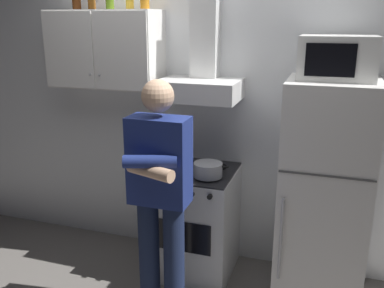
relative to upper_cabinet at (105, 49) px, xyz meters
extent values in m
plane|color=slate|center=(0.85, -0.37, -1.75)|extent=(7.00, 7.00, 0.00)
cube|color=white|center=(0.85, 0.23, -0.40)|extent=(4.80, 0.10, 2.70)
cube|color=white|center=(0.00, 0.01, 0.00)|extent=(0.90, 0.34, 0.60)
cube|color=white|center=(-0.22, -0.17, 0.00)|extent=(0.43, 0.01, 0.58)
cube|color=white|center=(0.22, -0.17, 0.00)|extent=(0.43, 0.01, 0.58)
sphere|color=#B2B2B7|center=(-0.04, -0.18, -0.18)|extent=(0.02, 0.02, 0.02)
sphere|color=#B2B2B7|center=(0.04, -0.18, -0.18)|extent=(0.02, 0.02, 0.02)
cube|color=silver|center=(0.80, -0.12, -1.32)|extent=(0.60, 0.60, 0.85)
cube|color=black|center=(0.80, -0.12, -0.89)|extent=(0.59, 0.59, 0.01)
cube|color=black|center=(0.80, -0.43, -1.30)|extent=(0.42, 0.01, 0.24)
cylinder|color=black|center=(0.67, -0.24, -0.88)|extent=(0.16, 0.16, 0.01)
cylinder|color=black|center=(0.93, -0.24, -0.88)|extent=(0.16, 0.16, 0.01)
cylinder|color=black|center=(0.67, 0.00, -0.88)|extent=(0.16, 0.16, 0.01)
cylinder|color=black|center=(0.93, 0.00, -0.88)|extent=(0.16, 0.16, 0.01)
cylinder|color=black|center=(0.60, -0.44, -0.95)|extent=(0.04, 0.02, 0.04)
cylinder|color=black|center=(0.73, -0.44, -0.95)|extent=(0.04, 0.02, 0.04)
cylinder|color=black|center=(0.87, -0.44, -0.95)|extent=(0.04, 0.02, 0.04)
cylinder|color=black|center=(1.00, -0.44, -0.95)|extent=(0.04, 0.02, 0.04)
cube|color=white|center=(0.80, -0.04, -0.27)|extent=(0.60, 0.44, 0.15)
cube|color=white|center=(0.80, 0.10, 0.10)|extent=(0.20, 0.16, 0.60)
cube|color=white|center=(1.75, -0.12, -0.95)|extent=(0.60, 0.60, 1.60)
cube|color=#4C4C4C|center=(1.75, -0.43, -0.71)|extent=(0.59, 0.01, 0.01)
cylinder|color=silver|center=(1.50, -0.44, -1.19)|extent=(0.02, 0.02, 0.60)
cube|color=silver|center=(1.75, -0.10, -0.01)|extent=(0.48, 0.36, 0.28)
cube|color=black|center=(1.71, -0.29, -0.01)|extent=(0.30, 0.01, 0.20)
cylinder|color=#192342|center=(0.66, -0.72, -1.32)|extent=(0.14, 0.14, 0.85)
cylinder|color=#192342|center=(0.84, -0.72, -1.32)|extent=(0.14, 0.14, 0.85)
cube|color=navy|center=(0.75, -0.72, -0.62)|extent=(0.38, 0.20, 0.56)
cylinder|color=navy|center=(0.75, -0.86, -0.58)|extent=(0.33, 0.17, 0.08)
cylinder|color=#DBAD89|center=(0.75, -0.86, -0.64)|extent=(0.33, 0.17, 0.08)
sphere|color=#DBAD89|center=(0.75, -0.72, -0.21)|extent=(0.20, 0.20, 0.20)
cylinder|color=#B7BABF|center=(0.93, -0.24, -0.82)|extent=(0.21, 0.21, 0.10)
cylinder|color=black|center=(0.80, -0.24, -0.79)|extent=(0.05, 0.01, 0.01)
cylinder|color=black|center=(1.06, -0.24, -0.79)|extent=(0.05, 0.01, 0.01)
cylinder|color=gold|center=(0.23, 0.00, 0.35)|extent=(0.06, 0.06, 0.10)
camera|label=1|loc=(1.73, -3.02, 0.23)|focal=39.39mm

